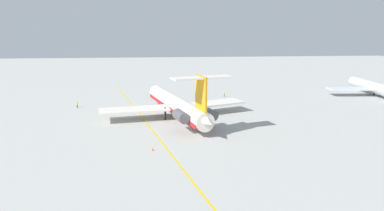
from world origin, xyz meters
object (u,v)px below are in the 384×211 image
Objects in this scene: ground_crew_near_nose at (77,104)px; main_jetliner at (178,105)px; ground_crew_near_tail at (224,93)px; safety_cone_nose at (153,149)px; airliner_far_left at (373,87)px.

main_jetliner is at bearing -101.79° from ground_crew_near_nose.
ground_crew_near_nose is 1.01× the size of ground_crew_near_tail.
safety_cone_nose is (49.35, -22.93, -0.84)m from ground_crew_near_tail.
ground_crew_near_nose is at bearing -150.20° from safety_cone_nose.
airliner_far_left is (-24.10, 67.03, -0.64)m from main_jetliner.
ground_crew_near_tail is at bearing 91.87° from airliner_far_left.
main_jetliner is 76.57× the size of safety_cone_nose.
ground_crew_near_tail is (-2.43, -50.09, -1.64)m from airliner_far_left.
main_jetliner is at bearing 114.42° from airliner_far_left.
main_jetliner is at bearing 165.31° from safety_cone_nose.
ground_crew_near_nose is 3.24× the size of safety_cone_nose.
airliner_far_left is 94.93m from ground_crew_near_nose.
ground_crew_near_nose is (-14.59, -27.40, -2.27)m from main_jetliner.
ground_crew_near_nose is at bearing 100.40° from airliner_far_left.
main_jetliner is 31.13m from ground_crew_near_nose.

